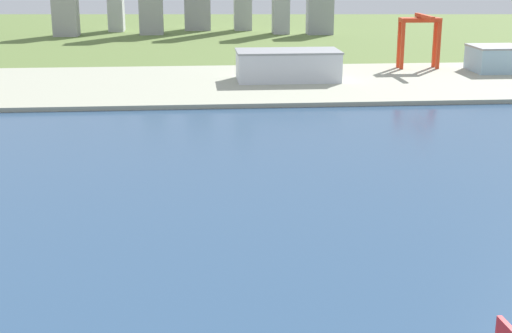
# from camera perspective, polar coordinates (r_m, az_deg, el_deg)

# --- Properties ---
(ground_plane) EXTENTS (2400.00, 2400.00, 0.00)m
(ground_plane) POSITION_cam_1_polar(r_m,az_deg,el_deg) (265.85, 1.43, -0.61)
(ground_plane) COLOR #5B7338
(water_bay) EXTENTS (840.00, 360.00, 0.15)m
(water_bay) POSITION_cam_1_polar(r_m,az_deg,el_deg) (209.49, 3.26, -5.26)
(water_bay) COLOR #2D4C70
(water_bay) RESTS_ON ground
(industrial_pier) EXTENTS (840.00, 140.00, 2.50)m
(industrial_pier) POSITION_cam_1_polar(r_m,az_deg,el_deg) (450.33, -1.27, 6.42)
(industrial_pier) COLOR #A6A792
(industrial_pier) RESTS_ON ground
(port_crane_red) EXTENTS (27.17, 35.61, 36.42)m
(port_crane_red) POSITION_cam_1_polar(r_m,az_deg,el_deg) (513.31, 12.59, 10.34)
(port_crane_red) COLOR red
(port_crane_red) RESTS_ON industrial_pier
(warehouse_main) EXTENTS (62.98, 32.14, 18.34)m
(warehouse_main) POSITION_cam_1_polar(r_m,az_deg,el_deg) (454.70, 2.47, 7.84)
(warehouse_main) COLOR silver
(warehouse_main) RESTS_ON industrial_pier
(warehouse_annex) EXTENTS (31.86, 32.28, 16.77)m
(warehouse_annex) POSITION_cam_1_polar(r_m,az_deg,el_deg) (515.37, 18.05, 7.95)
(warehouse_annex) COLOR #99BCD1
(warehouse_annex) RESTS_ON industrial_pier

